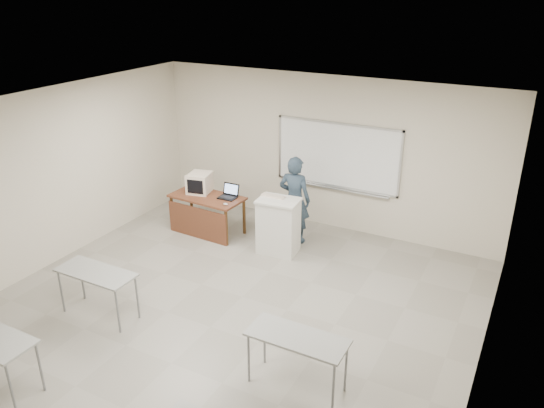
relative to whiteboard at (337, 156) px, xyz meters
The scene contains 10 objects.
floor 4.25m from the whiteboard, 94.32° to the right, with size 7.00×8.00×0.01m, color gray.
whiteboard is the anchor object (origin of this frame).
student_desks 5.39m from the whiteboard, 93.23° to the right, with size 4.40×2.20×0.73m.
instructor_desk 2.73m from the whiteboard, 144.84° to the right, with size 1.42×0.71×0.75m.
podium 1.83m from the whiteboard, 108.81° to the right, with size 0.73×0.53×1.02m.
crt_monitor 2.71m from the whiteboard, 152.13° to the right, with size 0.42×0.47×0.40m.
laptop 2.19m from the whiteboard, 144.51° to the right, with size 0.33×0.31×0.25m.
mouse 2.32m from the whiteboard, 134.67° to the right, with size 0.10×0.06×0.04m, color silver.
keyboard 1.60m from the whiteboard, 115.09° to the right, with size 0.43×0.14×0.02m, color beige.
presenter 1.21m from the whiteboard, 115.73° to the right, with size 0.61×0.40×1.67m, color black.
Camera 1 is at (3.73, -5.15, 4.57)m, focal length 35.00 mm.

